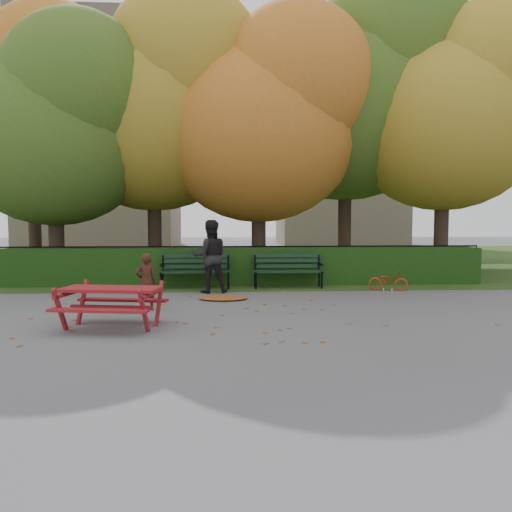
{
  "coord_description": "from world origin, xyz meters",
  "views": [
    {
      "loc": [
        -0.49,
        -9.21,
        1.74
      ],
      "look_at": [
        0.13,
        1.33,
        1.0
      ],
      "focal_mm": 35.0,
      "sensor_mm": 36.0,
      "label": 1
    }
  ],
  "objects": [
    {
      "name": "tree_e",
      "position": [
        6.52,
        5.77,
        5.08
      ],
      "size": [
        6.09,
        5.8,
        8.16
      ],
      "color": "black",
      "rests_on": "ground"
    },
    {
      "name": "hedge",
      "position": [
        0.0,
        4.5,
        0.5
      ],
      "size": [
        13.0,
        0.9,
        1.0
      ],
      "primitive_type": "cube",
      "color": "black",
      "rests_on": "ground"
    },
    {
      "name": "grass_strip",
      "position": [
        0.0,
        14.0,
        0.01
      ],
      "size": [
        90.0,
        90.0,
        0.0
      ],
      "primitive_type": "plane",
      "color": "#233B16",
      "rests_on": "ground"
    },
    {
      "name": "tree_f",
      "position": [
        -7.13,
        9.24,
        5.69
      ],
      "size": [
        6.93,
        6.6,
        9.19
      ],
      "color": "black",
      "rests_on": "ground"
    },
    {
      "name": "ground",
      "position": [
        0.0,
        0.0,
        0.0
      ],
      "size": [
        90.0,
        90.0,
        0.0
      ],
      "primitive_type": "plane",
      "color": "slate",
      "rests_on": "ground"
    },
    {
      "name": "tree_b",
      "position": [
        -2.44,
        6.75,
        5.4
      ],
      "size": [
        6.72,
        6.4,
        8.79
      ],
      "color": "black",
      "rests_on": "ground"
    },
    {
      "name": "tree_a",
      "position": [
        -5.19,
        5.58,
        4.52
      ],
      "size": [
        5.88,
        5.6,
        7.48
      ],
      "color": "black",
      "rests_on": "ground"
    },
    {
      "name": "leaf_scatter",
      "position": [
        0.0,
        0.3,
        0.01
      ],
      "size": [
        9.0,
        5.7,
        0.01
      ],
      "primitive_type": null,
      "color": "brown",
      "rests_on": "ground"
    },
    {
      "name": "building_right",
      "position": [
        8.0,
        28.0,
        6.0
      ],
      "size": [
        9.0,
        6.0,
        12.0
      ],
      "primitive_type": "cube",
      "color": "#BFAA93",
      "rests_on": "ground"
    },
    {
      "name": "tree_d",
      "position": [
        3.88,
        7.23,
        5.98
      ],
      "size": [
        7.14,
        6.8,
        9.58
      ],
      "color": "black",
      "rests_on": "ground"
    },
    {
      "name": "tree_g",
      "position": [
        8.33,
        9.76,
        5.37
      ],
      "size": [
        6.3,
        6.0,
        8.55
      ],
      "color": "black",
      "rests_on": "ground"
    },
    {
      "name": "tree_c",
      "position": [
        0.83,
        5.96,
        4.82
      ],
      "size": [
        6.3,
        6.0,
        8.0
      ],
      "color": "black",
      "rests_on": "ground"
    },
    {
      "name": "bench_right",
      "position": [
        1.1,
        3.7,
        0.52
      ],
      "size": [
        1.8,
        0.57,
        0.88
      ],
      "color": "black",
      "rests_on": "ground"
    },
    {
      "name": "bench_left",
      "position": [
        -1.3,
        3.7,
        0.52
      ],
      "size": [
        1.8,
        0.57,
        0.88
      ],
      "color": "black",
      "rests_on": "ground"
    },
    {
      "name": "child",
      "position": [
        -2.06,
        0.54,
        0.56
      ],
      "size": [
        0.48,
        0.4,
        1.12
      ],
      "primitive_type": "imported",
      "rotation": [
        0.0,
        0.0,
        3.51
      ],
      "color": "#3B1913",
      "rests_on": "ground"
    },
    {
      "name": "adult",
      "position": [
        -0.89,
        2.9,
        0.89
      ],
      "size": [
        0.94,
        0.78,
        1.77
      ],
      "primitive_type": "imported",
      "rotation": [
        0.0,
        0.0,
        3.28
      ],
      "color": "black",
      "rests_on": "ground"
    },
    {
      "name": "picnic_table",
      "position": [
        -2.37,
        -1.06,
        0.52
      ],
      "size": [
        1.74,
        1.49,
        0.76
      ],
      "rotation": [
        0.0,
        0.0,
        -0.16
      ],
      "color": "maroon",
      "rests_on": "ground"
    },
    {
      "name": "leaf_pile",
      "position": [
        -0.57,
        1.81,
        0.04
      ],
      "size": [
        1.21,
        0.95,
        0.07
      ],
      "primitive_type": "ellipsoid",
      "rotation": [
        0.0,
        0.0,
        -0.2
      ],
      "color": "brown",
      "rests_on": "ground"
    },
    {
      "name": "iron_fence",
      "position": [
        0.0,
        5.3,
        0.54
      ],
      "size": [
        14.0,
        0.04,
        1.02
      ],
      "color": "black",
      "rests_on": "ground"
    },
    {
      "name": "bicycle",
      "position": [
        3.55,
        3.0,
        0.25
      ],
      "size": [
        1.01,
        0.63,
        0.5
      ],
      "primitive_type": "imported",
      "rotation": [
        0.0,
        0.0,
        1.23
      ],
      "color": "#B62410",
      "rests_on": "ground"
    },
    {
      "name": "building_left",
      "position": [
        -9.0,
        26.0,
        7.5
      ],
      "size": [
        10.0,
        7.0,
        15.0
      ],
      "primitive_type": "cube",
      "color": "#BFAA93",
      "rests_on": "ground"
    }
  ]
}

